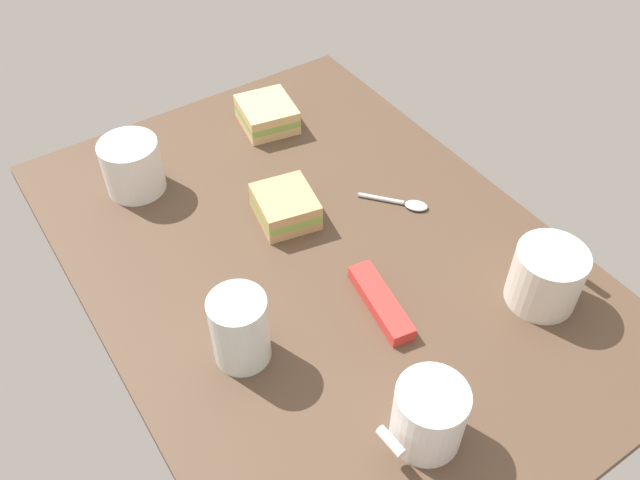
{
  "coord_description": "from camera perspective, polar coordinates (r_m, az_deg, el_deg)",
  "views": [
    {
      "loc": [
        55.14,
        -36.72,
        73.33
      ],
      "look_at": [
        0.0,
        0.0,
        5.0
      ],
      "focal_mm": 37.63,
      "sensor_mm": 36.0,
      "label": 1
    }
  ],
  "objects": [
    {
      "name": "tabletop",
      "position": [
        0.98,
        0.0,
        -1.63
      ],
      "size": [
        90.0,
        64.0,
        2.0
      ],
      "primitive_type": "cube",
      "color": "#4C3828",
      "rests_on": "ground"
    },
    {
      "name": "coffee_mug_black",
      "position": [
        0.78,
        9.22,
        -14.49
      ],
      "size": [
        8.23,
        10.4,
        8.89
      ],
      "color": "white",
      "rests_on": "tabletop"
    },
    {
      "name": "coffee_mug_milky",
      "position": [
        0.94,
        18.72,
        -2.9
      ],
      "size": [
        9.48,
        11.96,
        8.72
      ],
      "color": "silver",
      "rests_on": "tabletop"
    },
    {
      "name": "coffee_mug_spare",
      "position": [
        1.09,
        -15.7,
        6.12
      ],
      "size": [
        11.49,
        9.21,
        8.72
      ],
      "color": "white",
      "rests_on": "tabletop"
    },
    {
      "name": "sandwich_main",
      "position": [
        1.01,
        -3.04,
        2.83
      ],
      "size": [
        10.83,
        10.09,
        4.4
      ],
      "color": "tan",
      "rests_on": "tabletop"
    },
    {
      "name": "sandwich_side",
      "position": [
        1.2,
        -4.53,
        10.6
      ],
      "size": [
        11.28,
        10.49,
        4.4
      ],
      "color": "#DBB77A",
      "rests_on": "tabletop"
    },
    {
      "name": "glass_of_milk",
      "position": [
        0.83,
        -6.79,
        -7.81
      ],
      "size": [
        7.26,
        7.26,
        10.35
      ],
      "color": "silver",
      "rests_on": "tabletop"
    },
    {
      "name": "spoon",
      "position": [
        1.05,
        7.12,
        3.17
      ],
      "size": [
        9.26,
        8.26,
        0.8
      ],
      "color": "silver",
      "rests_on": "tabletop"
    },
    {
      "name": "snack_bar",
      "position": [
        0.91,
        5.18,
        -5.27
      ],
      "size": [
        13.77,
        5.52,
        2.0
      ],
      "primitive_type": "cube",
      "rotation": [
        0.0,
        0.0,
        -0.17
      ],
      "color": "red",
      "rests_on": "tabletop"
    }
  ]
}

